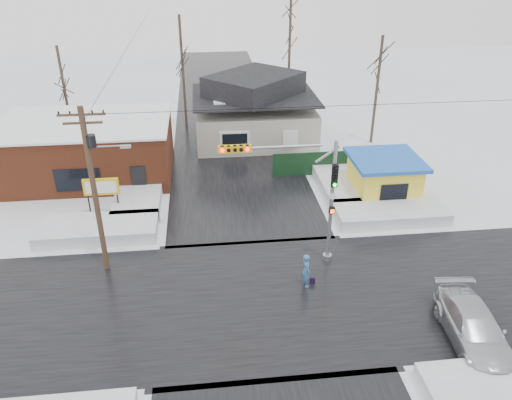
{
  "coord_description": "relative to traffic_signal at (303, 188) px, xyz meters",
  "views": [
    {
      "loc": [
        -2.47,
        -19.34,
        15.85
      ],
      "look_at": [
        0.23,
        4.78,
        3.0
      ],
      "focal_mm": 35.0,
      "sensor_mm": 36.0,
      "label": 1
    }
  ],
  "objects": [
    {
      "name": "tree_far_mid",
      "position": [
        3.57,
        25.03,
        5.0
      ],
      "size": [
        3.0,
        3.0,
        12.0
      ],
      "color": "#332821",
      "rests_on": "ground"
    },
    {
      "name": "ground",
      "position": [
        -2.43,
        -2.97,
        -4.54
      ],
      "size": [
        120.0,
        120.0,
        0.0
      ],
      "primitive_type": "plane",
      "color": "white",
      "rests_on": "ground"
    },
    {
      "name": "snowbank_nside_w",
      "position": [
        -9.43,
        9.03,
        -4.14
      ],
      "size": [
        3.0,
        8.0,
        0.8
      ],
      "primitive_type": "cube",
      "color": "white",
      "rests_on": "ground"
    },
    {
      "name": "house",
      "position": [
        -0.43,
        19.03,
        -1.92
      ],
      "size": [
        10.4,
        8.4,
        5.76
      ],
      "color": "#B3AEA2",
      "rests_on": "ground"
    },
    {
      "name": "utility_pole",
      "position": [
        -10.36,
        0.53,
        0.57
      ],
      "size": [
        3.15,
        0.44,
        9.0
      ],
      "color": "#382619",
      "rests_on": "ground"
    },
    {
      "name": "marquee_sign",
      "position": [
        -11.43,
        6.53,
        -2.62
      ],
      "size": [
        2.2,
        0.21,
        2.55
      ],
      "color": "black",
      "rests_on": "ground"
    },
    {
      "name": "road_ew",
      "position": [
        -2.43,
        -2.97,
        -4.53
      ],
      "size": [
        120.0,
        10.0,
        0.02
      ],
      "primitive_type": "cube",
      "color": "black",
      "rests_on": "ground"
    },
    {
      "name": "car",
      "position": [
        6.36,
        -6.94,
        -3.75
      ],
      "size": [
        2.67,
        5.59,
        1.57
      ],
      "primitive_type": "imported",
      "rotation": [
        0.0,
        0.0,
        -0.09
      ],
      "color": "silver",
      "rests_on": "ground"
    },
    {
      "name": "pedestrian",
      "position": [
        -0.08,
        -2.16,
        -3.61
      ],
      "size": [
        0.52,
        0.73,
        1.86
      ],
      "primitive_type": "imported",
      "rotation": [
        0.0,
        0.0,
        1.69
      ],
      "color": "#3966A1",
      "rests_on": "ground"
    },
    {
      "name": "snowbank_ne",
      "position": [
        6.57,
        4.03,
        -4.14
      ],
      "size": [
        7.0,
        3.0,
        0.8
      ],
      "primitive_type": "cube",
      "color": "white",
      "rests_on": "ground"
    },
    {
      "name": "tree_far_right",
      "position": [
        9.57,
        17.03,
        2.62
      ],
      "size": [
        3.0,
        3.0,
        9.0
      ],
      "color": "#332821",
      "rests_on": "ground"
    },
    {
      "name": "tree_far_left",
      "position": [
        -6.43,
        23.03,
        3.41
      ],
      "size": [
        3.0,
        3.0,
        10.0
      ],
      "color": "#332821",
      "rests_on": "ground"
    },
    {
      "name": "road_ns",
      "position": [
        -2.43,
        -2.97,
        -4.53
      ],
      "size": [
        10.0,
        120.0,
        0.02
      ],
      "primitive_type": "cube",
      "color": "black",
      "rests_on": "ground"
    },
    {
      "name": "traffic_signal",
      "position": [
        0.0,
        0.0,
        0.0
      ],
      "size": [
        6.05,
        0.68,
        7.0
      ],
      "color": "gray",
      "rests_on": "ground"
    },
    {
      "name": "snowbank_nw",
      "position": [
        -11.43,
        4.03,
        -4.14
      ],
      "size": [
        7.0,
        3.0,
        0.8
      ],
      "primitive_type": "cube",
      "color": "white",
      "rests_on": "ground"
    },
    {
      "name": "snowbank_nside_e",
      "position": [
        4.57,
        9.03,
        -4.14
      ],
      "size": [
        3.0,
        8.0,
        0.8
      ],
      "primitive_type": "cube",
      "color": "white",
      "rests_on": "ground"
    },
    {
      "name": "tree_far_west",
      "position": [
        -16.43,
        21.03,
        1.82
      ],
      "size": [
        3.0,
        3.0,
        8.0
      ],
      "color": "#332821",
      "rests_on": "ground"
    },
    {
      "name": "kiosk",
      "position": [
        7.07,
        7.03,
        -3.08
      ],
      "size": [
        4.6,
        4.6,
        2.88
      ],
      "color": "yellow",
      "rests_on": "ground"
    },
    {
      "name": "fence",
      "position": [
        4.07,
        11.03,
        -3.64
      ],
      "size": [
        8.0,
        0.12,
        1.8
      ],
      "primitive_type": "cube",
      "color": "black",
      "rests_on": "ground"
    },
    {
      "name": "brick_building",
      "position": [
        -13.43,
        13.03,
        -2.46
      ],
      "size": [
        12.2,
        8.2,
        4.12
      ],
      "color": "brown",
      "rests_on": "ground"
    },
    {
      "name": "shopping_bag",
      "position": [
        0.28,
        -2.06,
        -4.36
      ],
      "size": [
        0.29,
        0.15,
        0.35
      ],
      "primitive_type": "cube",
      "rotation": [
        0.0,
        0.0,
        -0.13
      ],
      "color": "black",
      "rests_on": "ground"
    }
  ]
}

